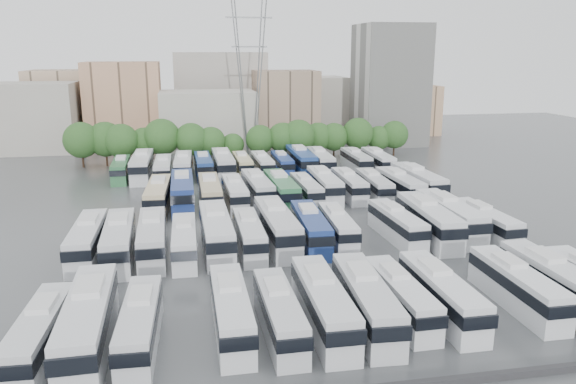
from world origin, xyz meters
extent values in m
plane|color=#424447|center=(0.00, 0.00, 0.00)|extent=(220.00, 220.00, 0.00)
cylinder|color=black|center=(-29.19, 42.02, 1.33)|extent=(0.36, 0.36, 2.67)
sphere|color=#234C1E|center=(-29.19, 42.02, 4.95)|extent=(6.40, 6.40, 6.40)
cylinder|color=black|center=(-25.19, 42.75, 1.31)|extent=(0.36, 0.36, 2.63)
sphere|color=#234C1E|center=(-25.19, 42.75, 4.88)|extent=(6.30, 6.30, 6.30)
cylinder|color=black|center=(-22.28, 41.25, 1.27)|extent=(0.36, 0.36, 2.55)
sphere|color=#234C1E|center=(-22.28, 41.25, 4.73)|extent=(6.11, 6.11, 6.11)
cylinder|color=black|center=(-18.37, 42.83, 1.12)|extent=(0.36, 0.36, 2.23)
sphere|color=#234C1E|center=(-18.37, 42.83, 4.15)|extent=(5.36, 5.36, 5.36)
cylinder|color=black|center=(-15.20, 41.82, 1.38)|extent=(0.36, 0.36, 2.77)
sphere|color=#234C1E|center=(-15.20, 41.82, 5.14)|extent=(6.64, 6.64, 6.64)
cylinder|color=black|center=(-9.99, 41.32, 1.25)|extent=(0.36, 0.36, 2.50)
sphere|color=#234C1E|center=(-9.99, 41.32, 4.64)|extent=(6.00, 6.00, 6.00)
cylinder|color=black|center=(-6.39, 41.60, 1.12)|extent=(0.36, 0.36, 2.23)
sphere|color=#234C1E|center=(-6.39, 41.60, 4.14)|extent=(5.35, 5.35, 5.35)
cylinder|color=black|center=(-2.34, 42.19, 0.88)|extent=(0.36, 0.36, 1.77)
sphere|color=#234C1E|center=(-2.34, 42.19, 3.29)|extent=(4.25, 4.25, 4.25)
cylinder|color=black|center=(2.80, 41.90, 1.13)|extent=(0.36, 0.36, 2.26)
sphere|color=#234C1E|center=(2.80, 41.90, 4.19)|extent=(5.42, 5.42, 5.42)
cylinder|color=black|center=(7.08, 41.74, 1.19)|extent=(0.36, 0.36, 2.38)
sphere|color=#234C1E|center=(7.08, 41.74, 4.42)|extent=(5.71, 5.71, 5.71)
cylinder|color=black|center=(10.03, 41.17, 1.28)|extent=(0.36, 0.36, 2.56)
sphere|color=#234C1E|center=(10.03, 41.17, 4.76)|extent=(6.15, 6.15, 6.15)
cylinder|color=black|center=(14.23, 42.82, 1.14)|extent=(0.36, 0.36, 2.28)
sphere|color=#234C1E|center=(14.23, 42.82, 4.24)|extent=(5.48, 5.48, 5.48)
cylinder|color=black|center=(17.30, 42.52, 1.12)|extent=(0.36, 0.36, 2.24)
sphere|color=#234C1E|center=(17.30, 42.52, 4.17)|extent=(5.39, 5.39, 5.39)
cylinder|color=black|center=(22.09, 42.59, 1.26)|extent=(0.36, 0.36, 2.53)
sphere|color=#234C1E|center=(22.09, 42.59, 4.70)|extent=(6.07, 6.07, 6.07)
cylinder|color=black|center=(26.51, 42.84, 0.99)|extent=(0.36, 0.36, 1.97)
sphere|color=#234C1E|center=(26.51, 42.84, 3.66)|extent=(4.73, 4.73, 4.73)
cylinder|color=black|center=(29.69, 42.75, 1.14)|extent=(0.36, 0.36, 2.28)
sphere|color=#234C1E|center=(29.69, 42.75, 4.24)|extent=(5.48, 5.48, 5.48)
cube|color=#9E998E|center=(-42.00, 62.00, 7.00)|extent=(18.00, 14.00, 14.00)
cube|color=tan|center=(-24.00, 68.00, 9.00)|extent=(16.00, 12.00, 18.00)
cube|color=#ADA89E|center=(-6.00, 60.00, 6.00)|extent=(20.00, 14.00, 12.00)
cube|color=gray|center=(12.00, 66.00, 8.00)|extent=(14.00, 12.00, 16.00)
cube|color=gray|center=(-2.00, 80.00, 10.00)|extent=(22.00, 16.00, 20.00)
cube|color=tan|center=(-38.00, 78.00, 8.00)|extent=(16.00, 14.00, 16.00)
cube|color=#A39E93|center=(20.00, 78.00, 7.00)|extent=(18.00, 14.00, 14.00)
cube|color=tan|center=(44.00, 72.00, 6.00)|extent=(14.00, 12.00, 12.00)
cube|color=gray|center=(-14.00, 74.00, 5.00)|extent=(12.00, 10.00, 10.00)
cube|color=silver|center=(34.00, 58.00, 13.00)|extent=(14.00, 14.00, 26.00)
cylinder|color=slate|center=(0.00, 48.00, 17.00)|extent=(2.90, 2.91, 33.83)
cylinder|color=slate|center=(0.00, 52.00, 17.00)|extent=(2.90, 2.91, 33.83)
cylinder|color=slate|center=(4.00, 48.00, 17.00)|extent=(2.90, 2.91, 33.83)
cylinder|color=slate|center=(4.00, 52.00, 17.00)|extent=(2.90, 2.91, 33.83)
cube|color=slate|center=(2.00, 50.00, 26.52)|extent=(9.00, 0.30, 0.30)
cube|color=slate|center=(2.00, 50.00, 21.08)|extent=(7.00, 0.30, 0.30)
cube|color=silver|center=(-21.45, -24.72, 1.55)|extent=(2.81, 11.04, 3.10)
cube|color=black|center=(-21.46, -24.85, 2.14)|extent=(2.93, 11.21, 0.91)
cube|color=silver|center=(-21.39, -23.35, 3.30)|extent=(1.68, 2.98, 0.40)
cube|color=silver|center=(-18.35, -24.18, 1.86)|extent=(3.05, 13.21, 3.73)
cube|color=black|center=(-18.35, -24.34, 2.58)|extent=(3.18, 13.41, 1.10)
cube|color=silver|center=(-18.38, -22.53, 3.97)|extent=(1.93, 3.54, 0.48)
cube|color=silver|center=(-14.85, -24.53, 1.55)|extent=(2.72, 11.00, 3.10)
cube|color=black|center=(-14.85, -24.67, 2.14)|extent=(2.83, 11.17, 0.91)
cube|color=silver|center=(-14.80, -23.17, 3.30)|extent=(1.65, 2.97, 0.40)
cube|color=silver|center=(-8.39, -23.73, 1.61)|extent=(2.44, 11.37, 3.22)
cube|color=black|center=(-8.39, -23.87, 2.23)|extent=(2.56, 11.54, 0.95)
cube|color=silver|center=(-8.39, -22.31, 3.43)|extent=(1.62, 3.03, 0.42)
cube|color=silver|center=(-4.94, -24.65, 1.54)|extent=(2.42, 10.86, 3.07)
cube|color=black|center=(-4.94, -24.79, 2.12)|extent=(2.53, 11.02, 0.90)
cube|color=silver|center=(-4.95, -23.30, 3.27)|extent=(1.57, 2.91, 0.40)
cube|color=silver|center=(-1.50, -24.15, 1.73)|extent=(2.71, 12.24, 3.46)
cube|color=black|center=(-1.51, -24.30, 2.39)|extent=(2.84, 12.42, 1.02)
cube|color=silver|center=(-1.49, -22.62, 3.68)|extent=(1.76, 3.27, 0.45)
cube|color=silver|center=(1.83, -24.16, 1.73)|extent=(3.24, 12.36, 3.47)
cube|color=black|center=(1.82, -24.31, 2.40)|extent=(3.37, 12.55, 1.02)
cube|color=silver|center=(1.91, -22.63, 3.69)|extent=(1.90, 3.35, 0.45)
cube|color=silver|center=(4.87, -23.46, 1.53)|extent=(2.48, 10.82, 3.05)
cube|color=black|center=(4.87, -23.59, 2.11)|extent=(2.60, 10.98, 0.90)
cube|color=silver|center=(4.84, -22.11, 3.25)|extent=(1.58, 2.90, 0.40)
cube|color=silver|center=(8.10, -23.87, 1.64)|extent=(2.49, 11.60, 3.28)
cube|color=black|center=(8.10, -24.01, 2.27)|extent=(2.61, 11.77, 0.97)
cube|color=silver|center=(8.09, -22.42, 3.50)|extent=(1.65, 3.09, 0.43)
cube|color=silver|center=(14.86, -23.51, 1.61)|extent=(2.46, 11.40, 3.23)
cube|color=black|center=(14.86, -23.65, 2.23)|extent=(2.57, 11.58, 0.95)
cube|color=silver|center=(14.86, -22.08, 3.44)|extent=(1.62, 3.04, 0.42)
cube|color=silver|center=(18.20, -23.58, 1.73)|extent=(2.76, 12.22, 3.45)
cube|color=black|center=(18.20, -23.73, 2.39)|extent=(2.88, 12.40, 1.02)
cube|color=silver|center=(18.17, -22.05, 3.68)|extent=(1.77, 3.27, 0.45)
cube|color=silver|center=(-21.23, -5.43, 1.71)|extent=(2.62, 12.05, 3.41)
cube|color=black|center=(-21.23, -5.58, 2.36)|extent=(2.74, 12.23, 1.00)
cube|color=silver|center=(-21.22, -3.92, 3.63)|extent=(1.72, 3.22, 0.44)
cube|color=silver|center=(-18.08, -6.41, 1.77)|extent=(3.12, 12.62, 3.55)
cube|color=black|center=(-18.08, -6.57, 2.45)|extent=(3.25, 12.81, 1.04)
cube|color=silver|center=(-18.14, -4.84, 3.78)|extent=(1.90, 3.40, 0.46)
cube|color=silver|center=(-14.87, -6.06, 1.73)|extent=(2.90, 12.29, 3.47)
cube|color=black|center=(-14.87, -6.21, 2.39)|extent=(3.03, 12.48, 1.02)
cube|color=silver|center=(-14.91, -4.53, 3.69)|extent=(1.81, 3.30, 0.45)
cube|color=silver|center=(-11.67, -7.14, 1.55)|extent=(2.42, 10.98, 3.10)
cube|color=black|center=(-11.67, -7.28, 2.15)|extent=(2.53, 11.14, 0.91)
cube|color=silver|center=(-11.65, -5.77, 3.31)|extent=(1.58, 2.93, 0.40)
cube|color=silver|center=(-8.36, -5.66, 1.86)|extent=(3.01, 13.19, 3.72)
cube|color=black|center=(-8.35, -5.83, 2.57)|extent=(3.14, 13.39, 1.10)
cube|color=silver|center=(-8.38, -4.02, 3.96)|extent=(1.92, 3.53, 0.48)
cube|color=silver|center=(-5.01, -6.40, 1.58)|extent=(2.38, 11.14, 3.16)
cube|color=black|center=(-5.01, -6.54, 2.18)|extent=(2.49, 11.31, 0.93)
cube|color=silver|center=(-5.01, -5.01, 3.36)|extent=(1.58, 2.97, 0.41)
cube|color=silver|center=(-1.85, -5.02, 1.87)|extent=(3.21, 13.31, 3.75)
cube|color=black|center=(-1.85, -5.19, 2.59)|extent=(3.35, 13.51, 1.10)
cube|color=silver|center=(-1.90, -3.37, 3.99)|extent=(1.98, 3.58, 0.49)
cube|color=navy|center=(1.71, -5.59, 1.69)|extent=(3.02, 12.01, 3.38)
cube|color=black|center=(1.70, -5.74, 2.33)|extent=(3.15, 12.19, 0.99)
cube|color=silver|center=(1.77, -4.10, 3.59)|extent=(1.82, 3.24, 0.44)
cube|color=silver|center=(4.86, -5.20, 1.52)|extent=(2.74, 10.81, 3.04)
cube|color=black|center=(4.85, -5.33, 2.10)|extent=(2.86, 10.98, 0.89)
cube|color=silver|center=(4.92, -3.86, 3.23)|extent=(1.64, 2.92, 0.39)
cube|color=silver|center=(11.48, -5.68, 1.59)|extent=(2.90, 11.33, 3.18)
cube|color=black|center=(11.49, -5.82, 2.20)|extent=(3.02, 11.50, 0.94)
cube|color=silver|center=(11.42, -4.28, 3.39)|extent=(1.73, 3.07, 0.41)
cube|color=silver|center=(15.06, -5.94, 1.86)|extent=(3.25, 13.21, 3.72)
cube|color=black|center=(15.06, -6.10, 2.57)|extent=(3.39, 13.41, 1.09)
cube|color=silver|center=(15.12, -4.30, 3.96)|extent=(1.98, 3.56, 0.48)
cube|color=silver|center=(18.14, -4.81, 1.85)|extent=(2.79, 13.06, 3.70)
cube|color=black|center=(18.14, -4.97, 2.56)|extent=(2.92, 13.25, 1.09)
cube|color=silver|center=(18.14, -3.18, 3.94)|extent=(1.85, 3.48, 0.48)
cube|color=silver|center=(21.41, -6.86, 1.59)|extent=(2.84, 11.28, 3.17)
cube|color=black|center=(21.42, -7.00, 2.19)|extent=(2.96, 11.45, 0.93)
cube|color=silver|center=(21.35, -5.46, 3.38)|extent=(1.71, 3.05, 0.41)
cube|color=beige|center=(-14.89, 11.30, 1.74)|extent=(3.20, 12.41, 3.48)
cube|color=black|center=(-14.90, 11.14, 2.41)|extent=(3.34, 12.60, 1.02)
cube|color=silver|center=(-14.82, 12.83, 3.71)|extent=(1.90, 3.36, 0.45)
cube|color=navy|center=(-11.76, 12.56, 1.88)|extent=(2.84, 13.30, 3.77)
cube|color=black|center=(-11.76, 12.39, 2.60)|extent=(2.98, 13.50, 1.11)
cube|color=silver|center=(-11.77, 14.22, 4.01)|extent=(1.89, 3.55, 0.49)
cube|color=tan|center=(-8.15, 11.65, 1.72)|extent=(2.63, 12.14, 3.44)
cube|color=black|center=(-8.15, 11.50, 2.38)|extent=(2.75, 12.33, 1.01)
cube|color=silver|center=(-8.15, 13.17, 3.66)|extent=(1.73, 3.24, 0.44)
cube|color=silver|center=(-4.85, 11.27, 1.63)|extent=(2.70, 11.55, 3.26)
cube|color=black|center=(-4.85, 11.12, 2.25)|extent=(2.82, 11.72, 0.96)
cube|color=silver|center=(-4.88, 12.70, 3.47)|extent=(1.70, 3.10, 0.42)
cube|color=silver|center=(-1.57, 12.90, 1.74)|extent=(3.24, 12.37, 3.47)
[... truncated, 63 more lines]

